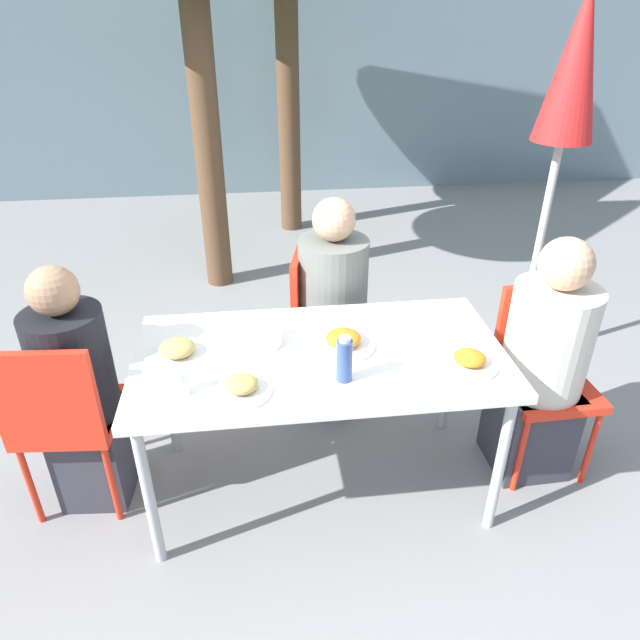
% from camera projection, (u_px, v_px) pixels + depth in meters
% --- Properties ---
extents(ground_plane, '(24.00, 24.00, 0.00)m').
position_uv_depth(ground_plane, '(320.00, 483.00, 2.70)').
color(ground_plane, gray).
extents(building_facade, '(10.00, 0.20, 3.00)m').
position_uv_depth(building_facade, '(266.00, 51.00, 6.05)').
color(building_facade, slate).
rests_on(building_facade, ground).
extents(dining_table, '(1.51, 0.78, 0.74)m').
position_uv_depth(dining_table, '(320.00, 364.00, 2.36)').
color(dining_table, white).
rests_on(dining_table, ground).
extents(chair_left, '(0.43, 0.43, 0.88)m').
position_uv_depth(chair_left, '(63.00, 413.00, 2.33)').
color(chair_left, red).
rests_on(chair_left, ground).
extents(person_left, '(0.32, 0.32, 1.14)m').
position_uv_depth(person_left, '(80.00, 397.00, 2.39)').
color(person_left, '#383842').
rests_on(person_left, ground).
extents(chair_right, '(0.41, 0.41, 0.88)m').
position_uv_depth(chair_right, '(542.00, 364.00, 2.64)').
color(chair_right, red).
rests_on(chair_right, ground).
extents(person_right, '(0.37, 0.37, 1.18)m').
position_uv_depth(person_right, '(542.00, 369.00, 2.55)').
color(person_right, '#383842').
rests_on(person_right, ground).
extents(chair_far, '(0.48, 0.48, 0.88)m').
position_uv_depth(chair_far, '(319.00, 314.00, 3.06)').
color(chair_far, red).
rests_on(chair_far, ground).
extents(person_far, '(0.38, 0.38, 1.18)m').
position_uv_depth(person_far, '(333.00, 314.00, 2.99)').
color(person_far, black).
rests_on(person_far, ground).
extents(closed_umbrella, '(0.36, 0.36, 2.11)m').
position_uv_depth(closed_umbrella, '(569.00, 98.00, 2.84)').
color(closed_umbrella, '#333333').
rests_on(closed_umbrella, ground).
extents(plate_0, '(0.26, 0.26, 0.07)m').
position_uv_depth(plate_0, '(177.00, 351.00, 2.29)').
color(plate_0, white).
rests_on(plate_0, dining_table).
extents(plate_1, '(0.23, 0.23, 0.06)m').
position_uv_depth(plate_1, '(469.00, 361.00, 2.23)').
color(plate_1, white).
rests_on(plate_1, dining_table).
extents(plate_2, '(0.26, 0.26, 0.07)m').
position_uv_depth(plate_2, '(343.00, 341.00, 2.35)').
color(plate_2, white).
rests_on(plate_2, dining_table).
extents(plate_3, '(0.23, 0.23, 0.06)m').
position_uv_depth(plate_3, '(241.00, 387.00, 2.08)').
color(plate_3, white).
rests_on(plate_3, dining_table).
extents(bottle, '(0.06, 0.06, 0.19)m').
position_uv_depth(bottle, '(344.00, 360.00, 2.12)').
color(bottle, '#334C8E').
rests_on(bottle, dining_table).
extents(drinking_cup, '(0.06, 0.06, 0.10)m').
position_uv_depth(drinking_cup, '(181.00, 382.00, 2.07)').
color(drinking_cup, white).
rests_on(drinking_cup, dining_table).
extents(salad_bowl, '(0.20, 0.20, 0.06)m').
position_uv_depth(salad_bowl, '(259.00, 337.00, 2.37)').
color(salad_bowl, white).
rests_on(salad_bowl, dining_table).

